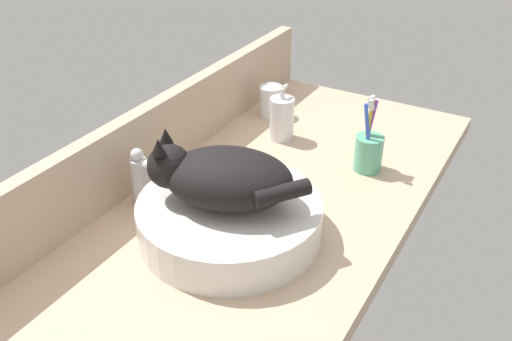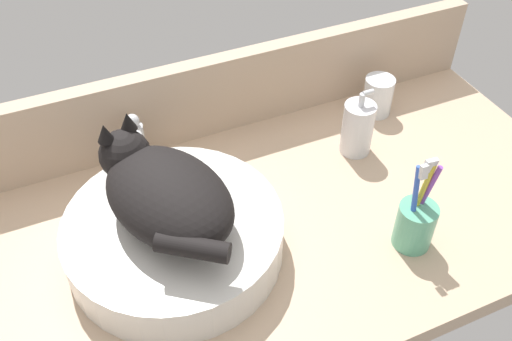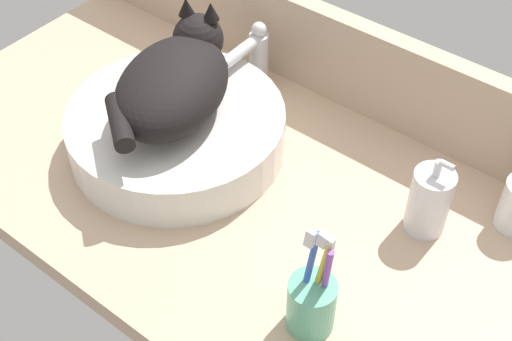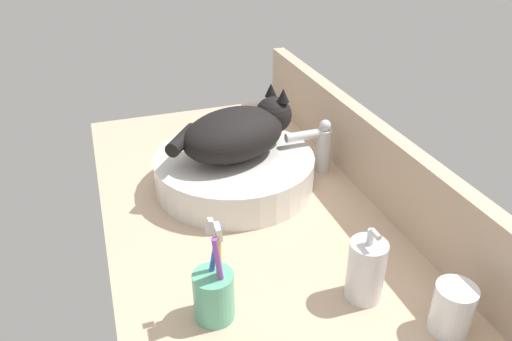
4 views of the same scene
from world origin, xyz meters
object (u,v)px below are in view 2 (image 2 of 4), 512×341
at_px(sink_basin, 175,237).
at_px(toothbrush_cup, 415,223).
at_px(cat, 163,193).
at_px(water_glass, 377,98).
at_px(soap_dispenser, 357,128).
at_px(faucet, 138,145).

xyz_separation_m(sink_basin, toothbrush_cup, (0.38, -0.15, 0.01)).
xyz_separation_m(cat, water_glass, (0.54, 0.19, -0.10)).
xyz_separation_m(soap_dispenser, water_glass, (0.11, 0.09, -0.02)).
relative_size(soap_dispenser, water_glass, 1.68).
bearing_deg(soap_dispenser, cat, -167.44).
bearing_deg(toothbrush_cup, faucet, 136.55).
distance_m(sink_basin, water_glass, 0.57).
height_order(cat, faucet, cat).
relative_size(sink_basin, faucet, 2.72).
distance_m(cat, toothbrush_cup, 0.43).
bearing_deg(sink_basin, cat, 112.96).
distance_m(cat, faucet, 0.22).
distance_m(cat, water_glass, 0.58).
distance_m(sink_basin, toothbrush_cup, 0.41).
height_order(sink_basin, cat, cat).
bearing_deg(cat, water_glass, 19.25).
height_order(cat, water_glass, cat).
distance_m(sink_basin, soap_dispenser, 0.44).
xyz_separation_m(cat, faucet, (0.00, 0.21, -0.06)).
bearing_deg(water_glass, cat, -160.75).
distance_m(faucet, soap_dispenser, 0.44).
distance_m(cat, soap_dispenser, 0.44).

